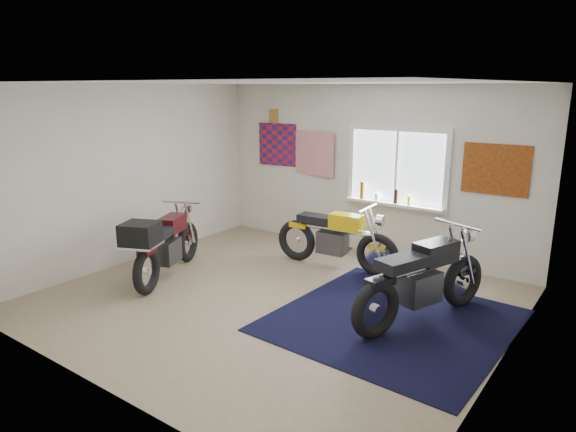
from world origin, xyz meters
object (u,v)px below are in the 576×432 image
Objects in this scene: navy_rug at (392,320)px; maroon_tourer at (163,244)px; yellow_triumph at (335,239)px; black_chrome_bike at (422,282)px.

navy_rug is 3.29m from maroon_tourer.
navy_rug is 1.95m from yellow_triumph.
yellow_triumph is at bearing -65.96° from maroon_tourer.
yellow_triumph is at bearing 141.74° from navy_rug.
maroon_tourer is (-3.18, -0.67, 0.51)m from navy_rug.
black_chrome_bike is 1.09× the size of maroon_tourer.
navy_rug is at bearing -101.73° from maroon_tourer.
maroon_tourer is at bearing -136.26° from yellow_triumph.
maroon_tourer is (-3.43, -0.87, 0.04)m from black_chrome_bike.
black_chrome_bike is (1.75, -0.98, 0.04)m from yellow_triumph.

